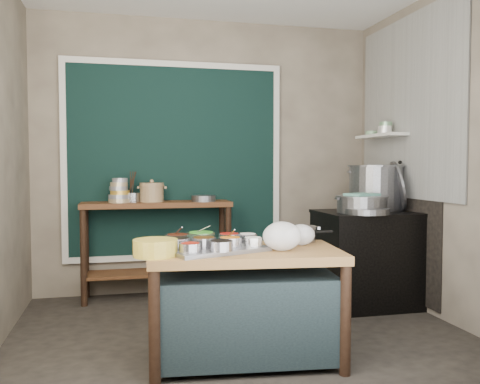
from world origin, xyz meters
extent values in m
cube|color=#2F2A24|center=(0.00, 0.00, -0.01)|extent=(3.50, 3.00, 0.02)
cube|color=gray|center=(0.00, 1.51, 1.40)|extent=(3.50, 0.02, 2.80)
cube|color=gray|center=(1.76, 0.00, 1.40)|extent=(0.02, 3.00, 2.80)
cube|color=black|center=(-0.35, 1.47, 1.35)|extent=(2.10, 0.02, 1.90)
cube|color=#B2B2AA|center=(1.74, 0.55, 1.85)|extent=(0.02, 1.70, 1.70)
cube|color=black|center=(1.74, 0.65, 0.70)|extent=(0.01, 1.30, 1.30)
cube|color=beige|center=(1.63, 0.85, 1.60)|extent=(0.22, 0.70, 0.03)
cube|color=olive|center=(-0.09, -0.49, 0.38)|extent=(1.32, 0.85, 0.75)
cube|color=#563518|center=(-0.55, 1.28, 0.47)|extent=(1.45, 0.40, 0.95)
cube|color=black|center=(1.35, 0.55, 0.42)|extent=(0.90, 0.68, 0.85)
cube|color=black|center=(1.35, 0.55, 0.86)|extent=(0.92, 0.69, 0.03)
cube|color=gray|center=(-0.31, -0.50, 0.76)|extent=(0.74, 0.63, 0.03)
cylinder|color=gray|center=(-0.53, -0.36, 0.81)|extent=(0.16, 0.16, 0.07)
cylinder|color=gray|center=(-0.38, -0.54, 0.81)|extent=(0.16, 0.16, 0.07)
cylinder|color=gray|center=(-0.05, -0.38, 0.81)|extent=(0.13, 0.13, 0.06)
cylinder|color=silver|center=(-0.05, -0.54, 0.81)|extent=(0.12, 0.12, 0.06)
cylinder|color=gray|center=(-0.37, -0.36, 0.82)|extent=(0.19, 0.19, 0.08)
cylinder|color=gray|center=(-0.29, -0.68, 0.81)|extent=(0.15, 0.15, 0.06)
cylinder|color=gray|center=(-0.55, -0.53, 0.81)|extent=(0.17, 0.17, 0.07)
cylinder|color=gray|center=(-0.20, -0.54, 0.81)|extent=(0.15, 0.15, 0.06)
cylinder|color=gray|center=(-0.48, -0.69, 0.81)|extent=(0.13, 0.13, 0.06)
cylinder|color=gray|center=(-0.17, -0.37, 0.81)|extent=(0.15, 0.15, 0.06)
cylinder|color=gold|center=(-0.69, -0.62, 0.80)|extent=(0.35, 0.35, 0.10)
ellipsoid|color=white|center=(0.13, -0.61, 0.85)|extent=(0.31, 0.28, 0.19)
ellipsoid|color=white|center=(0.33, -0.41, 0.82)|extent=(0.24, 0.22, 0.15)
cylinder|color=tan|center=(-0.91, 1.25, 0.97)|extent=(0.21, 0.21, 0.04)
cylinder|color=gray|center=(-0.91, 1.25, 1.01)|extent=(0.20, 0.20, 0.04)
cylinder|color=gold|center=(-0.91, 1.25, 1.05)|extent=(0.18, 0.18, 0.04)
cylinder|color=gray|center=(-0.91, 1.25, 1.09)|extent=(0.17, 0.17, 0.04)
cylinder|color=tan|center=(-0.91, 1.25, 1.13)|extent=(0.17, 0.17, 0.04)
cylinder|color=gray|center=(-0.91, 1.25, 1.17)|extent=(0.15, 0.15, 0.04)
cylinder|color=gray|center=(-0.79, 1.29, 1.00)|extent=(0.20, 0.20, 0.09)
cylinder|color=gray|center=(-0.09, 1.22, 0.98)|extent=(0.29, 0.29, 0.06)
cylinder|color=gray|center=(1.65, 0.57, 1.11)|extent=(0.26, 0.49, 0.47)
cube|color=#61AD92|center=(1.22, 0.44, 1.04)|extent=(0.32, 0.28, 0.02)
cylinder|color=gray|center=(1.21, 0.33, 0.91)|extent=(0.45, 0.45, 0.05)
cylinder|color=silver|center=(1.63, 0.77, 1.63)|extent=(0.14, 0.14, 0.04)
cylinder|color=silver|center=(1.63, 0.77, 1.67)|extent=(0.13, 0.13, 0.04)
cylinder|color=gray|center=(1.63, 0.77, 1.71)|extent=(0.12, 0.12, 0.04)
cylinder|color=gray|center=(1.63, 1.05, 1.64)|extent=(0.15, 0.15, 0.04)
camera|label=1|loc=(-0.89, -3.74, 1.31)|focal=38.00mm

